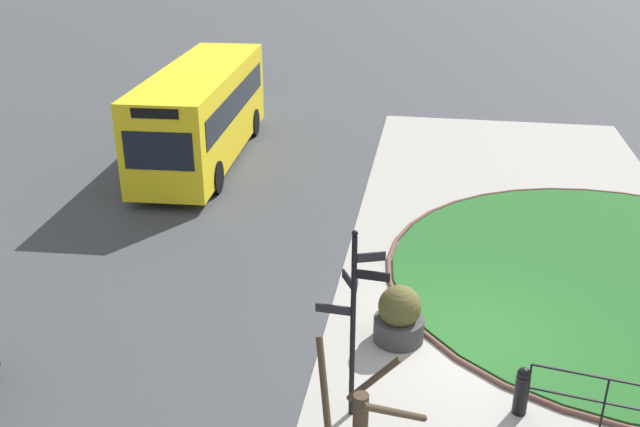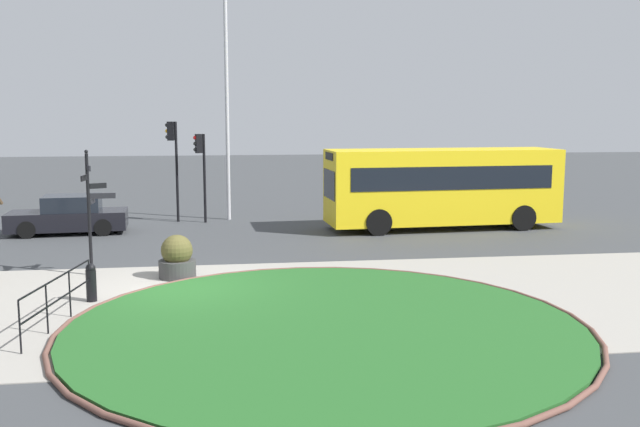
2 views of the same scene
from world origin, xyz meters
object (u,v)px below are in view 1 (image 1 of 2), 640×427
(bollard_foreground, at_px, (522,390))
(planter_near_signpost, at_px, (399,317))
(signpost_directional, at_px, (354,313))
(bus_yellow, at_px, (202,112))

(bollard_foreground, distance_m, planter_near_signpost, 2.91)
(signpost_directional, relative_size, bus_yellow, 0.38)
(bus_yellow, bearing_deg, signpost_directional, 25.30)
(signpost_directional, height_order, planter_near_signpost, signpost_directional)
(bollard_foreground, relative_size, bus_yellow, 0.10)
(bollard_foreground, bearing_deg, signpost_directional, 98.96)
(signpost_directional, xyz_separation_m, planter_near_signpost, (2.35, -0.65, -1.47))
(bus_yellow, height_order, planter_near_signpost, bus_yellow)
(planter_near_signpost, bearing_deg, signpost_directional, 164.44)
(bollard_foreground, distance_m, bus_yellow, 15.12)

